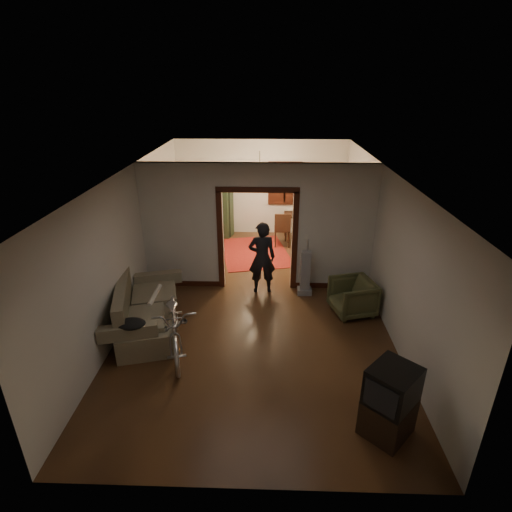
{
  "coord_description": "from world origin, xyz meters",
  "views": [
    {
      "loc": [
        0.23,
        -7.37,
        4.33
      ],
      "look_at": [
        0.0,
        -0.3,
        1.2
      ],
      "focal_mm": 28.0,
      "sensor_mm": 36.0,
      "label": 1
    }
  ],
  "objects_px": {
    "sofa": "(145,305)",
    "bicycle": "(175,324)",
    "armchair": "(352,297)",
    "person": "(262,258)",
    "locker": "(217,208)",
    "desk": "(301,227)"
  },
  "relations": [
    {
      "from": "sofa",
      "to": "desk",
      "type": "relative_size",
      "value": 2.09
    },
    {
      "from": "sofa",
      "to": "bicycle",
      "type": "bearing_deg",
      "value": -57.29
    },
    {
      "from": "locker",
      "to": "person",
      "type": "bearing_deg",
      "value": -50.61
    },
    {
      "from": "sofa",
      "to": "person",
      "type": "xyz_separation_m",
      "value": [
        2.14,
        1.52,
        0.32
      ]
    },
    {
      "from": "person",
      "to": "armchair",
      "type": "bearing_deg",
      "value": 148.82
    },
    {
      "from": "locker",
      "to": "desk",
      "type": "distance_m",
      "value": 2.55
    },
    {
      "from": "person",
      "to": "desk",
      "type": "distance_m",
      "value": 3.47
    },
    {
      "from": "armchair",
      "to": "person",
      "type": "bearing_deg",
      "value": -130.39
    },
    {
      "from": "armchair",
      "to": "bicycle",
      "type": "bearing_deg",
      "value": -83.46
    },
    {
      "from": "sofa",
      "to": "person",
      "type": "bearing_deg",
      "value": 20.48
    },
    {
      "from": "bicycle",
      "to": "person",
      "type": "bearing_deg",
      "value": 41.58
    },
    {
      "from": "desk",
      "to": "bicycle",
      "type": "bearing_deg",
      "value": -110.17
    },
    {
      "from": "sofa",
      "to": "locker",
      "type": "xyz_separation_m",
      "value": [
        0.75,
        4.99,
        0.37
      ]
    },
    {
      "from": "sofa",
      "to": "locker",
      "type": "distance_m",
      "value": 5.06
    },
    {
      "from": "armchair",
      "to": "sofa",
      "type": "bearing_deg",
      "value": -95.82
    },
    {
      "from": "bicycle",
      "to": "locker",
      "type": "height_order",
      "value": "locker"
    },
    {
      "from": "sofa",
      "to": "bicycle",
      "type": "height_order",
      "value": "bicycle"
    },
    {
      "from": "armchair",
      "to": "person",
      "type": "relative_size",
      "value": 0.49
    },
    {
      "from": "locker",
      "to": "desk",
      "type": "height_order",
      "value": "locker"
    },
    {
      "from": "sofa",
      "to": "armchair",
      "type": "bearing_deg",
      "value": -5.35
    },
    {
      "from": "desk",
      "to": "locker",
      "type": "bearing_deg",
      "value": 179.92
    },
    {
      "from": "bicycle",
      "to": "locker",
      "type": "xyz_separation_m",
      "value": [
        0.04,
        5.64,
        0.34
      ]
    }
  ]
}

